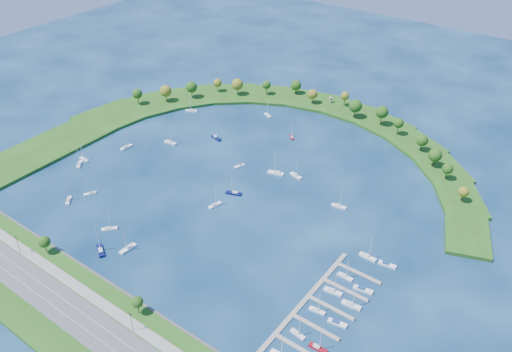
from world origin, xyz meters
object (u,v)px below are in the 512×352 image
Objects in this scene: moored_boat_9 at (191,110)px; moored_boat_15 at (276,173)px; moored_boat_7 at (84,159)px; moored_boat_14 at (170,142)px; docked_boat_4 at (317,310)px; moored_boat_16 at (79,164)px; moored_boat_6 at (90,193)px; moored_boat_17 at (240,166)px; harbor_tower at (331,100)px; moored_boat_12 at (68,200)px; moored_boat_3 at (339,206)px; docked_boat_11 at (387,264)px; docked_boat_9 at (363,289)px; moored_boat_10 at (216,137)px; moored_boat_4 at (268,115)px; moored_boat_11 at (215,205)px; docked_boat_3 at (318,348)px; docked_boat_5 at (337,323)px; docked_boat_8 at (345,276)px; moored_boat_0 at (296,175)px; moored_boat_8 at (234,193)px; moored_boat_13 at (100,250)px; docked_boat_7 at (351,304)px; moored_boat_5 at (292,137)px; dock_system at (315,313)px; moored_boat_18 at (128,248)px; docked_boat_10 at (368,256)px; docked_boat_6 at (333,291)px; moored_boat_2 at (109,228)px; docked_boat_2 at (298,333)px.

moored_boat_9 is 0.88× the size of moored_boat_15.
moored_boat_7 is 0.85× the size of moored_boat_14.
moored_boat_16 is at bearing 167.94° from docked_boat_4.
moored_boat_6 is 149.44m from docked_boat_4.
moored_boat_9 reaches higher than moored_boat_17.
harbor_tower is 201.80m from moored_boat_12.
docked_boat_11 is at bearing -43.05° from moored_boat_3.
docked_boat_9 is at bearing -55.84° from harbor_tower.
moored_boat_10 is 1.22× the size of moored_boat_17.
moored_boat_11 is at bearing 132.56° from moored_boat_4.
docked_boat_9 is at bearing 87.12° from docked_boat_3.
docked_boat_5 is 0.78× the size of docked_boat_8.
docked_boat_8 is at bearing 100.94° from docked_boat_3.
moored_boat_10 reaches higher than moored_boat_16.
moored_boat_11 reaches higher than moored_boat_12.
moored_boat_16 is at bearing -135.70° from moored_boat_0.
moored_boat_7 is 0.75× the size of moored_boat_15.
docked_boat_11 is at bearing 158.64° from moored_boat_8.
docked_boat_4 is (83.28, -46.87, -0.07)m from moored_boat_8.
docked_boat_4 is at bearing -134.09° from moored_boat_13.
docked_boat_3 reaches higher than docked_boat_11.
docked_boat_3 is 28.41m from docked_boat_7.
moored_boat_6 is (-120.56, -73.77, -0.05)m from moored_boat_3.
moored_boat_14 is at bearing 167.42° from docked_boat_8.
dock_system is at bearing 168.39° from moored_boat_5.
moored_boat_8 is at bearing -84.58° from harbor_tower.
moored_boat_5 is 0.76× the size of moored_boat_10.
moored_boat_15 is at bearing 0.66° from moored_boat_14.
moored_boat_18 reaches higher than docked_boat_4.
moored_boat_9 is at bearing -91.85° from moored_boat_17.
moored_boat_6 is 158.62m from docked_boat_10.
moored_boat_3 reaches higher than docked_boat_11.
docked_boat_6 is 0.97× the size of docked_boat_7.
docked_boat_4 is (95.87, -179.69, -3.38)m from harbor_tower.
docked_boat_9 is (126.39, 39.61, -0.23)m from moored_boat_2.
moored_boat_3 is at bearing -158.85° from moored_boat_7.
moored_boat_4 is (-59.02, 54.25, -0.05)m from moored_boat_0.
docked_boat_4 is at bearing -19.77° from moored_boat_10.
moored_boat_17 is (-13.66, 39.77, -0.04)m from moored_boat_11.
moored_boat_12 reaches higher than docked_boat_5.
docked_boat_2 is at bearing -107.26° from moored_boat_11.
moored_boat_17 is at bearing 146.41° from docked_boat_9.
moored_boat_2 is 1.15× the size of moored_boat_6.
dock_system is 10.70m from docked_boat_5.
moored_boat_2 is 1.36× the size of docked_boat_11.
docked_boat_5 is (10.68, 0.55, 0.28)m from dock_system.
moored_boat_7 is at bearing -3.61° from moored_boat_13.
moored_boat_0 reaches higher than moored_boat_2.
moored_boat_4 is 0.85× the size of moored_boat_14.
docked_boat_6 is (152.91, -53.12, -0.00)m from moored_boat_14.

